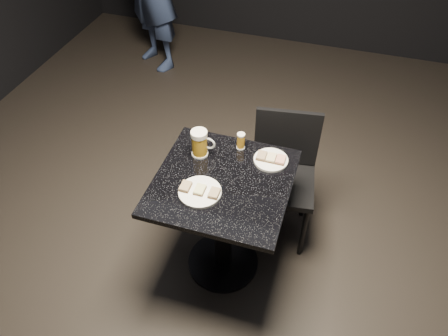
{
  "coord_description": "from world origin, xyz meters",
  "views": [
    {
      "loc": [
        0.48,
        -1.5,
        2.36
      ],
      "look_at": [
        0.0,
        0.02,
        0.82
      ],
      "focal_mm": 35.0,
      "sensor_mm": 36.0,
      "label": 1
    }
  ],
  "objects_px": {
    "beer_tumbler": "(241,141)",
    "table": "(223,211)",
    "beer_mug": "(200,143)",
    "plate_small": "(271,160)",
    "plate_large": "(200,192)",
    "chair": "(283,171)"
  },
  "relations": [
    {
      "from": "table",
      "to": "beer_mug",
      "type": "height_order",
      "value": "beer_mug"
    },
    {
      "from": "plate_large",
      "to": "plate_small",
      "type": "xyz_separation_m",
      "value": [
        0.29,
        0.34,
        0.0
      ]
    },
    {
      "from": "beer_mug",
      "to": "chair",
      "type": "height_order",
      "value": "beer_mug"
    },
    {
      "from": "table",
      "to": "beer_tumbler",
      "type": "bearing_deg",
      "value": 86.26
    },
    {
      "from": "table",
      "to": "beer_mug",
      "type": "relative_size",
      "value": 4.75
    },
    {
      "from": "plate_small",
      "to": "table",
      "type": "height_order",
      "value": "plate_small"
    },
    {
      "from": "plate_large",
      "to": "chair",
      "type": "bearing_deg",
      "value": 58.28
    },
    {
      "from": "plate_large",
      "to": "beer_tumbler",
      "type": "xyz_separation_m",
      "value": [
        0.1,
        0.39,
        0.04
      ]
    },
    {
      "from": "table",
      "to": "chair",
      "type": "distance_m",
      "value": 0.49
    },
    {
      "from": "plate_large",
      "to": "beer_mug",
      "type": "relative_size",
      "value": 1.38
    },
    {
      "from": "plate_small",
      "to": "beer_mug",
      "type": "height_order",
      "value": "beer_mug"
    },
    {
      "from": "plate_large",
      "to": "chair",
      "type": "height_order",
      "value": "chair"
    },
    {
      "from": "plate_large",
      "to": "beer_mug",
      "type": "distance_m",
      "value": 0.3
    },
    {
      "from": "beer_mug",
      "to": "beer_tumbler",
      "type": "height_order",
      "value": "beer_mug"
    },
    {
      "from": "beer_tumbler",
      "to": "table",
      "type": "bearing_deg",
      "value": -93.74
    },
    {
      "from": "plate_small",
      "to": "beer_tumbler",
      "type": "bearing_deg",
      "value": 163.14
    },
    {
      "from": "plate_large",
      "to": "table",
      "type": "bearing_deg",
      "value": 55.04
    },
    {
      "from": "plate_large",
      "to": "beer_tumbler",
      "type": "bearing_deg",
      "value": 75.57
    },
    {
      "from": "beer_mug",
      "to": "chair",
      "type": "distance_m",
      "value": 0.61
    },
    {
      "from": "plate_large",
      "to": "beer_tumbler",
      "type": "distance_m",
      "value": 0.41
    },
    {
      "from": "plate_large",
      "to": "table",
      "type": "xyz_separation_m",
      "value": [
        0.08,
        0.12,
        -0.25
      ]
    },
    {
      "from": "plate_small",
      "to": "beer_tumbler",
      "type": "relative_size",
      "value": 1.9
    }
  ]
}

